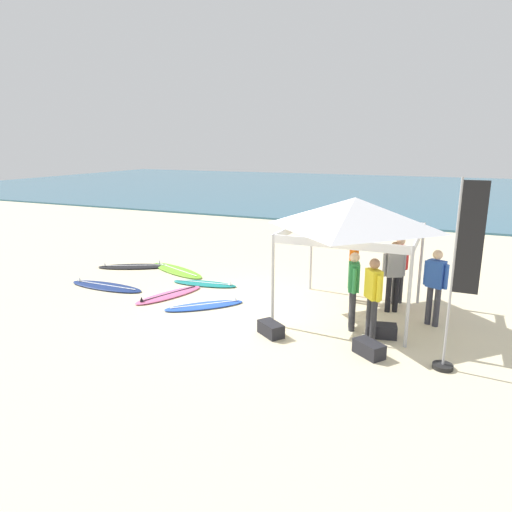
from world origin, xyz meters
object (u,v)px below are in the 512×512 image
(person_green, at_px, (353,286))
(gear_bag_on_sand, at_px, (369,349))
(surfboard_navy, at_px, (106,286))
(gear_bag_by_pole, at_px, (271,329))
(person_grey, at_px, (394,272))
(banner_flag, at_px, (459,285))
(surfboard_pink, at_px, (169,295))
(surfboard_lime, at_px, (177,270))
(person_orange, at_px, (354,263))
(surfboard_teal, at_px, (205,284))
(surfboard_black, at_px, (135,266))
(canopy_tent, at_px, (355,213))
(gear_bag_near_tent, at_px, (382,331))
(person_blue, at_px, (435,282))
(surfboard_blue, at_px, (205,305))
(person_yellow, at_px, (373,293))
(person_red, at_px, (399,265))

(person_green, bearing_deg, gear_bag_on_sand, -63.01)
(surfboard_navy, bearing_deg, gear_bag_by_pole, -12.42)
(person_grey, relative_size, banner_flag, 0.50)
(surfboard_pink, height_order, gear_bag_on_sand, gear_bag_on_sand)
(surfboard_lime, distance_m, person_grey, 6.82)
(surfboard_lime, xyz_separation_m, banner_flag, (8.04, -3.53, 1.54))
(person_orange, xyz_separation_m, gear_bag_on_sand, (0.97, -2.98, -0.85))
(surfboard_lime, distance_m, surfboard_teal, 1.75)
(surfboard_black, relative_size, person_green, 1.41)
(surfboard_pink, relative_size, surfboard_black, 0.88)
(person_green, bearing_deg, canopy_tent, 104.41)
(gear_bag_near_tent, bearing_deg, surfboard_pink, 175.60)
(surfboard_lime, bearing_deg, person_blue, -10.82)
(surfboard_navy, height_order, gear_bag_by_pole, gear_bag_by_pole)
(surfboard_teal, xyz_separation_m, person_orange, (4.13, 0.32, 0.95))
(banner_flag, bearing_deg, surfboard_pink, 168.53)
(surfboard_blue, xyz_separation_m, gear_bag_on_sand, (4.19, -1.08, 0.10))
(surfboard_pink, relative_size, person_grey, 1.24)
(surfboard_pink, relative_size, person_blue, 1.24)
(gear_bag_by_pole, bearing_deg, surfboard_black, 151.72)
(surfboard_pink, bearing_deg, gear_bag_on_sand, -14.43)
(surfboard_navy, bearing_deg, gear_bag_near_tent, -2.69)
(person_orange, relative_size, person_yellow, 1.00)
(gear_bag_on_sand, bearing_deg, surfboard_pink, 165.57)
(gear_bag_near_tent, xyz_separation_m, gear_bag_by_pole, (-2.14, -0.84, 0.00))
(person_orange, height_order, person_red, same)
(surfboard_navy, xyz_separation_m, person_orange, (6.54, 1.65, 0.95))
(person_green, height_order, gear_bag_by_pole, person_green)
(surfboard_navy, bearing_deg, person_orange, 14.11)
(surfboard_pink, height_order, person_red, person_red)
(person_yellow, bearing_deg, surfboard_black, 161.97)
(surfboard_teal, relative_size, banner_flag, 0.58)
(surfboard_teal, relative_size, person_grey, 1.15)
(surfboard_lime, relative_size, surfboard_navy, 1.06)
(person_green, bearing_deg, surfboard_blue, -178.95)
(surfboard_black, height_order, gear_bag_near_tent, gear_bag_near_tent)
(person_grey, bearing_deg, person_orange, 158.93)
(person_blue, height_order, gear_bag_on_sand, person_blue)
(canopy_tent, height_order, person_green, canopy_tent)
(person_orange, distance_m, gear_bag_near_tent, 2.42)
(surfboard_blue, height_order, person_green, person_green)
(banner_flag, xyz_separation_m, gear_bag_near_tent, (-1.34, 0.97, -1.43))
(surfboard_black, bearing_deg, banner_flag, -19.55)
(surfboard_black, distance_m, person_blue, 9.26)
(surfboard_pink, relative_size, gear_bag_by_pole, 3.52)
(surfboard_pink, height_order, person_yellow, person_yellow)
(surfboard_teal, xyz_separation_m, banner_flag, (6.53, -2.66, 1.54))
(surfboard_blue, bearing_deg, person_grey, 19.54)
(person_orange, height_order, person_green, same)
(person_yellow, distance_m, banner_flag, 1.82)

